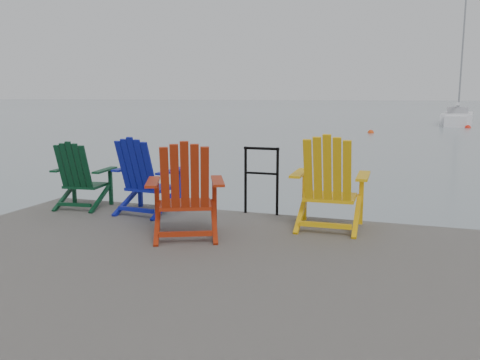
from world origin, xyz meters
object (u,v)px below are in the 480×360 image
(chair_red, at_px, (185,190))
(buoy_b, at_px, (371,133))
(chair_blue, at_px, (145,176))
(buoy_d, at_px, (468,128))
(chair_green, at_px, (81,175))
(sailboat_near, at_px, (457,119))
(chair_yellow, at_px, (329,183))
(handrail, at_px, (261,174))

(chair_red, distance_m, buoy_b, 23.91)
(chair_blue, bearing_deg, buoy_d, 82.35)
(chair_green, distance_m, chair_red, 2.21)
(sailboat_near, bearing_deg, chair_green, -96.31)
(chair_green, bearing_deg, sailboat_near, 71.00)
(chair_blue, height_order, chair_yellow, chair_yellow)
(chair_yellow, height_order, buoy_d, chair_yellow)
(chair_blue, bearing_deg, sailboat_near, 84.49)
(chair_red, height_order, sailboat_near, sailboat_near)
(chair_green, distance_m, sailboat_near, 34.73)
(chair_blue, bearing_deg, chair_red, -36.43)
(buoy_b, bearing_deg, sailboat_near, 64.64)
(chair_red, height_order, chair_yellow, chair_yellow)
(chair_yellow, bearing_deg, handrail, 151.22)
(chair_green, xyz_separation_m, chair_blue, (1.02, -0.01, 0.04))
(handrail, relative_size, buoy_d, 2.38)
(chair_blue, height_order, buoy_d, chair_blue)
(chair_green, bearing_deg, chair_yellow, -7.20)
(chair_green, distance_m, chair_blue, 1.02)
(handrail, xyz_separation_m, chair_red, (-0.47, -1.36, -0.00))
(handrail, relative_size, sailboat_near, 0.09)
(handrail, height_order, buoy_b, handrail)
(chair_blue, height_order, buoy_b, chair_blue)
(chair_yellow, relative_size, sailboat_near, 0.11)
(chair_green, height_order, buoy_b, chair_green)
(buoy_b, height_order, buoy_d, buoy_d)
(buoy_d, bearing_deg, chair_red, -100.54)
(chair_yellow, relative_size, buoy_b, 3.26)
(chair_blue, bearing_deg, chair_green, -175.60)
(chair_blue, xyz_separation_m, chair_red, (1.00, -0.88, 0.03))
(buoy_d, bearing_deg, buoy_b, -130.53)
(handrail, height_order, chair_red, chair_red)
(chair_green, relative_size, chair_red, 0.87)
(chair_yellow, bearing_deg, buoy_d, 80.09)
(chair_blue, xyz_separation_m, buoy_d, (6.63, 29.44, -1.01))
(chair_red, distance_m, sailboat_near, 35.24)
(chair_red, bearing_deg, buoy_b, 65.35)
(chair_yellow, xyz_separation_m, buoy_d, (4.19, 29.45, -1.06))
(handrail, bearing_deg, buoy_b, 90.85)
(chair_blue, relative_size, chair_red, 0.95)
(handrail, distance_m, sailboat_near, 33.83)
(sailboat_near, relative_size, buoy_b, 30.57)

